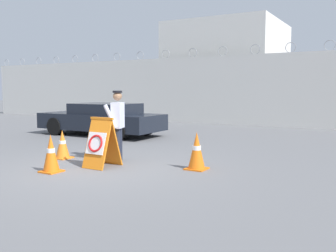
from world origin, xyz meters
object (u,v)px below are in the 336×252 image
(barricade_sign, at_px, (101,142))
(security_guard, at_px, (118,122))
(traffic_cone_mid, at_px, (197,151))
(traffic_cone_near, at_px, (62,144))
(traffic_cone_far, at_px, (51,153))
(parked_car_front_coupe, at_px, (102,119))

(barricade_sign, bearing_deg, security_guard, 99.96)
(barricade_sign, distance_m, security_guard, 0.86)
(traffic_cone_mid, bearing_deg, traffic_cone_near, -171.65)
(traffic_cone_mid, height_order, traffic_cone_far, traffic_cone_mid)
(barricade_sign, distance_m, traffic_cone_near, 1.53)
(security_guard, xyz_separation_m, traffic_cone_near, (-1.37, -0.45, -0.57))
(barricade_sign, height_order, traffic_cone_near, barricade_sign)
(barricade_sign, distance_m, parked_car_front_coupe, 5.80)
(barricade_sign, relative_size, security_guard, 0.66)
(barricade_sign, height_order, traffic_cone_far, barricade_sign)
(security_guard, xyz_separation_m, traffic_cone_mid, (2.06, 0.05, -0.52))
(parked_car_front_coupe, bearing_deg, barricade_sign, 129.57)
(security_guard, relative_size, traffic_cone_near, 2.37)
(traffic_cone_near, bearing_deg, traffic_cone_mid, 8.35)
(barricade_sign, relative_size, traffic_cone_near, 1.56)
(traffic_cone_near, distance_m, traffic_cone_mid, 3.46)
(security_guard, distance_m, traffic_cone_mid, 2.12)
(traffic_cone_near, distance_m, parked_car_front_coupe, 4.71)
(traffic_cone_mid, xyz_separation_m, parked_car_front_coupe, (-5.64, 3.64, 0.21))
(traffic_cone_mid, bearing_deg, traffic_cone_far, -145.19)
(barricade_sign, xyz_separation_m, parked_car_front_coupe, (-3.70, 4.46, 0.06))
(parked_car_front_coupe, bearing_deg, traffic_cone_mid, 147.00)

